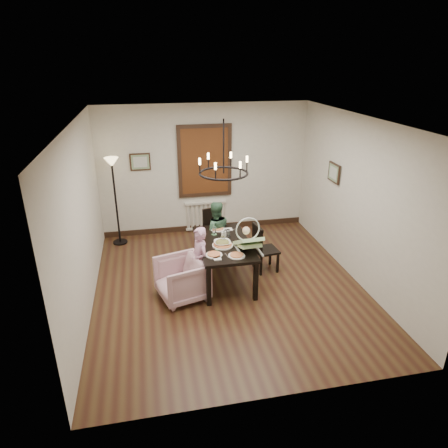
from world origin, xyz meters
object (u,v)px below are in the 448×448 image
object	(u,v)px
elderly_woman	(200,266)
seated_man	(215,237)
drinking_glass	(223,240)
floor_lamp	(116,203)
dining_table	(224,247)
chair_far	(216,232)
armchair	(182,279)
baby_bouncer	(248,240)
chair_right	(266,247)

from	to	relation	value
elderly_woman	seated_man	world-z (taller)	seated_man
drinking_glass	floor_lamp	xyz separation A→B (m)	(-1.83, 2.00, 0.09)
drinking_glass	floor_lamp	world-z (taller)	floor_lamp
dining_table	chair_far	bearing A→B (deg)	86.84
dining_table	seated_man	distance (m)	0.72
seated_man	chair_far	bearing A→B (deg)	-105.36
armchair	baby_bouncer	size ratio (longest dim) A/B	1.27
elderly_woman	drinking_glass	world-z (taller)	elderly_woman
drinking_glass	floor_lamp	size ratio (longest dim) A/B	0.08
floor_lamp	elderly_woman	bearing A→B (deg)	-57.72
baby_bouncer	seated_man	bearing A→B (deg)	104.51
dining_table	drinking_glass	distance (m)	0.18
dining_table	seated_man	world-z (taller)	seated_man
elderly_woman	floor_lamp	xyz separation A→B (m)	(-1.40, 2.21, 0.42)
chair_far	seated_man	xyz separation A→B (m)	(-0.08, -0.33, 0.05)
dining_table	baby_bouncer	size ratio (longest dim) A/B	2.64
dining_table	chair_right	distance (m)	0.88
chair_right	seated_man	xyz separation A→B (m)	(-0.85, 0.51, 0.05)
elderly_woman	baby_bouncer	distance (m)	0.92
dining_table	chair_far	distance (m)	1.06
chair_right	drinking_glass	size ratio (longest dim) A/B	6.16
dining_table	chair_right	xyz separation A→B (m)	(0.83, 0.20, -0.19)
elderly_woman	drinking_glass	size ratio (longest dim) A/B	6.45
chair_far	seated_man	size ratio (longest dim) A/B	0.91
chair_far	baby_bouncer	world-z (taller)	baby_bouncer
armchair	elderly_woman	world-z (taller)	elderly_woman
floor_lamp	baby_bouncer	bearing A→B (deg)	-46.67
seated_man	chair_right	bearing A→B (deg)	147.64
chair_right	baby_bouncer	distance (m)	0.91
dining_table	floor_lamp	distance (m)	2.69
dining_table	baby_bouncer	xyz separation A→B (m)	(0.33, -0.39, 0.28)
dining_table	baby_bouncer	bearing A→B (deg)	-49.87
armchair	elderly_woman	distance (m)	0.37
chair_right	elderly_woman	size ratio (longest dim) A/B	0.96
seated_man	baby_bouncer	bearing A→B (deg)	105.95
dining_table	floor_lamp	world-z (taller)	floor_lamp
dining_table	chair_far	world-z (taller)	chair_far
elderly_woman	floor_lamp	bearing A→B (deg)	-163.91
chair_far	seated_man	distance (m)	0.35
chair_right	seated_man	distance (m)	0.99
dining_table	floor_lamp	size ratio (longest dim) A/B	0.87
elderly_woman	baby_bouncer	xyz separation A→B (m)	(0.79, -0.11, 0.45)
elderly_woman	drinking_glass	bearing A→B (deg)	99.55
armchair	chair_far	bearing A→B (deg)	134.18
armchair	chair_right	bearing A→B (deg)	95.04
chair_right	drinking_glass	xyz separation A→B (m)	(-0.86, -0.27, 0.35)
armchair	seated_man	distance (m)	1.36
dining_table	chair_right	size ratio (longest dim) A/B	1.72
chair_far	drinking_glass	bearing A→B (deg)	-110.18
baby_bouncer	floor_lamp	xyz separation A→B (m)	(-2.19, 2.32, -0.03)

